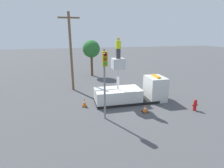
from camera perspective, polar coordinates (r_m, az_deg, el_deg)
name	(u,v)px	position (r m, az deg, el deg)	size (l,w,h in m)	color
ground_plane	(126,102)	(16.65, 4.62, -5.82)	(120.00, 120.00, 0.00)	#4C4C4F
bucket_truck	(132,93)	(16.49, 6.44, -2.80)	(6.66, 2.21, 4.13)	black
worker	(118,48)	(15.21, 2.06, 11.61)	(0.40, 0.26, 1.75)	#38383D
traffic_light_pole	(105,71)	(12.22, -2.37, 4.17)	(0.34, 0.57, 5.24)	gray
fire_hydrant	(195,105)	(16.26, 25.48, -6.22)	(0.51, 0.27, 0.98)	red
traffic_cone_rear	(84,103)	(15.63, -9.00, -6.05)	(0.42, 0.42, 0.77)	black
traffic_cone_curbside	(145,109)	(14.73, 10.75, -7.96)	(0.51, 0.51, 0.60)	black
tree_left_bg	(91,49)	(25.94, -6.78, 11.20)	(2.51, 2.51, 5.26)	brown
utility_pole	(71,50)	(19.58, -13.29, 10.79)	(2.20, 0.26, 8.35)	brown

